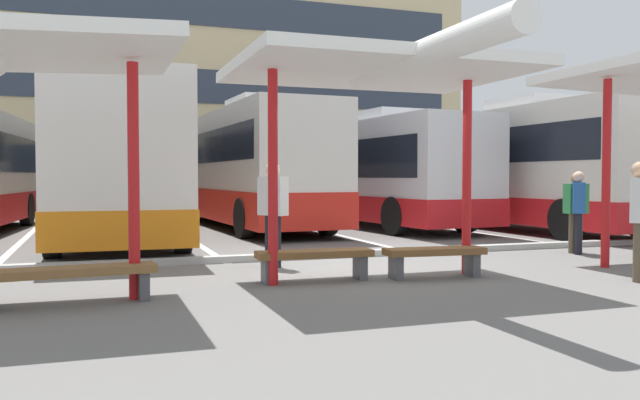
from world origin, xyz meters
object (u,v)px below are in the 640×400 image
Objects in this scene: coach_bus_1 at (116,166)px; bench_2 at (315,258)px; waiting_passenger_1 at (639,212)px; waiting_passenger_2 at (578,207)px; waiting_passenger_0 at (576,207)px; coach_bus_2 at (247,170)px; bench_1 at (70,276)px; waiting_shelter_1 at (384,72)px; bench_3 at (435,256)px; coach_bus_4 at (497,169)px; coach_bus_3 at (363,174)px; waiting_passenger_3 at (273,206)px.

coach_bus_1 is 9.18m from bench_2.
waiting_passenger_2 is at bearing 62.89° from waiting_passenger_1.
waiting_passenger_1 reaches higher than bench_2.
waiting_passenger_0 is at bearing 62.95° from waiting_passenger_1.
coach_bus_2 is 12.04m from bench_1.
waiting_shelter_1 reaches higher than waiting_passenger_2.
bench_1 is at bearing -166.52° from waiting_passenger_0.
bench_3 is 0.90× the size of waiting_passenger_1.
bench_3 is at bearing -87.70° from coach_bus_2.
coach_bus_4 is 7.10m from waiting_passenger_2.
bench_2 is 6.24m from waiting_passenger_0.
bench_2 is 1.82m from bench_3.
waiting_passenger_2 is (5.04, 1.80, -2.08)m from waiting_shelter_1.
waiting_shelter_1 is at bearing -173.32° from bench_3.
coach_bus_3 is 2.17× the size of waiting_shelter_1.
waiting_passenger_2 is (-2.66, -6.53, -0.82)m from coach_bus_4.
waiting_passenger_2 is at bearing -84.20° from coach_bus_3.
waiting_passenger_3 reaches higher than bench_3.
waiting_passenger_3 is (-1.08, 2.04, -1.99)m from waiting_shelter_1.
bench_3 is (0.90, 0.11, -2.68)m from waiting_shelter_1.
coach_bus_3 is 8.70m from waiting_passenger_2.
waiting_passenger_2 is (-0.07, -0.15, 0.02)m from waiting_passenger_0.
coach_bus_4 is 7.33× the size of waiting_passenger_2.
bench_3 is (4.24, -9.03, -1.47)m from coach_bus_1.
bench_3 is at bearing -9.47° from bench_2.
coach_bus_3 is at bearing 96.40° from waiting_passenger_0.
bench_2 is (3.30, 0.69, -0.01)m from bench_1.
bench_3 is 0.98× the size of waiting_passenger_0.
coach_bus_1 is 4.14m from coach_bus_2.
bench_3 is (1.80, -0.30, -0.01)m from bench_2.
waiting_passenger_0 is (4.22, 1.85, 0.58)m from bench_3.
coach_bus_2 is 10.51m from bench_2.
coach_bus_2 is at bearing 82.42° from bench_2.
coach_bus_3 is 11.32m from waiting_shelter_1.
coach_bus_4 is at bearing 67.84° from waiting_passenger_2.
waiting_passenger_1 is (6.86, -10.31, -0.79)m from coach_bus_1.
waiting_shelter_1 reaches higher than waiting_passenger_0.
coach_bus_2 is 6.53× the size of waiting_passenger_2.
coach_bus_3 reaches higher than bench_1.
waiting_passenger_3 is at bearing -100.12° from coach_bus_2.
bench_2 is (2.44, -8.73, -1.46)m from coach_bus_1.
waiting_passenger_1 is 0.99× the size of waiting_passenger_3.
coach_bus_3 is 10.91m from bench_3.
bench_1 is at bearing -167.31° from waiting_passenger_2.
bench_3 is at bearing -107.54° from coach_bus_3.
waiting_passenger_2 is at bearing -41.19° from coach_bus_1.
bench_3 is at bearing 4.33° from bench_1.
coach_bus_3 is (3.69, -0.30, -0.12)m from coach_bus_2.
coach_bus_1 is at bearing 123.65° from waiting_passenger_1.
coach_bus_1 is 8.03× the size of bench_3.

